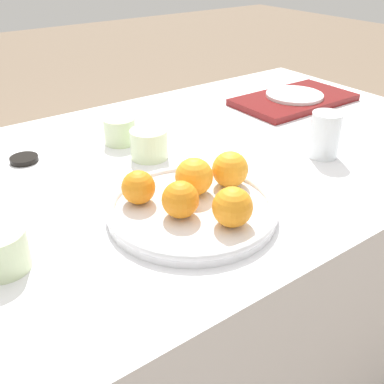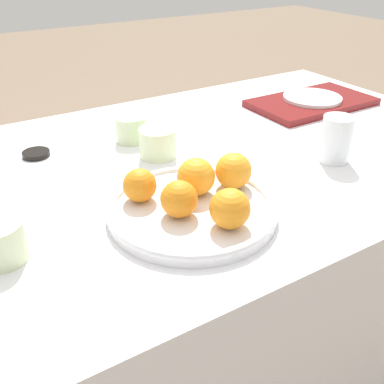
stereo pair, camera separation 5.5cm
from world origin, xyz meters
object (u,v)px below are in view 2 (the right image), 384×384
Objects in this scene: cup_0 at (131,129)px; orange_0 at (179,199)px; orange_2 at (196,177)px; orange_1 at (230,209)px; cup_1 at (0,242)px; serving_tray at (312,103)px; side_plate at (312,98)px; cup_2 at (158,143)px; fruit_platter at (192,209)px; water_glass at (336,139)px; soy_dish at (36,154)px; orange_3 at (140,185)px; orange_4 at (233,171)px.

orange_0 is at bearing -102.43° from cup_0.
cup_0 is (0.02, 0.34, -0.02)m from orange_2.
cup_1 is at bearing 158.77° from orange_1.
serving_tray is at bearing -4.10° from cup_0.
cup_0 reaches higher than side_plate.
side_plate is at bearing 27.52° from orange_0.
cup_2 is at bearing -172.59° from side_plate.
side_plate is at bearing 34.63° from orange_1.
fruit_platter is 0.10m from orange_1.
water_glass is 1.67× the size of soy_dish.
orange_2 is 1.15× the size of orange_3.
orange_1 is 0.85× the size of cup_1.
orange_2 is 0.11m from orange_3.
orange_1 is at bearing -21.23° from cup_1.
side_plate is at bearing 20.54° from orange_3.
water_glass reaches higher than side_plate.
orange_2 is 0.43m from soy_dish.
fruit_platter is 0.12m from orange_4.
orange_1 is at bearing -94.83° from orange_2.
soy_dish is at bearing 111.99° from orange_1.
orange_2 is 0.88× the size of cup_1.
soy_dish is at bearing 174.63° from side_plate.
orange_2 is 0.23m from cup_2.
cup_1 is 0.40m from soy_dish.
water_glass reaches higher than cup_2.
cup_0 is at bearing 86.30° from orange_1.
orange_1 reaches higher than cup_2.
orange_4 is (0.11, 0.02, 0.04)m from fruit_platter.
cup_0 is 0.12m from cup_2.
water_glass is 0.73m from cup_1.
cup_2 is at bearing 82.69° from orange_1.
orange_2 is at bearing -98.69° from cup_2.
side_plate is 0.58m from cup_2.
orange_0 reaches higher than soy_dish.
cup_2 is 0.29m from soy_dish.
orange_0 is 0.38× the size of side_plate.
fruit_platter is 0.72m from serving_tray.
fruit_platter is 4.41× the size of orange_4.
cup_2 is (0.10, 0.28, -0.02)m from orange_0.
cup_1 is (-0.73, 0.02, -0.02)m from water_glass.
fruit_platter is 0.72m from side_plate.
fruit_platter is at bearing -152.11° from serving_tray.
orange_4 is at bearing -15.50° from orange_3.
cup_1 is (-0.97, -0.29, 0.01)m from side_plate.
orange_3 is at bearing 134.52° from fruit_platter.
orange_3 reaches higher than soy_dish.
cup_2 reaches higher than cup_0.
side_plate is (0.53, 0.31, -0.03)m from orange_4.
orange_0 is at bearing -142.73° from orange_2.
cup_0 is 0.95× the size of cup_1.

